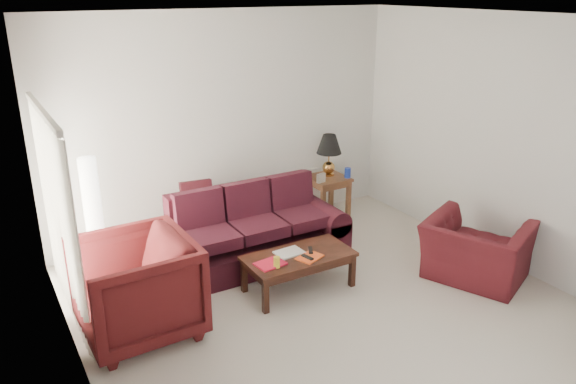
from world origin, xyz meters
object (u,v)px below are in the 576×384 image
object	(u,v)px
end_table	(327,196)
armchair_left	(136,288)
armchair_right	(476,251)
coffee_table	(299,272)
floor_lamp	(94,216)
sofa	(255,228)

from	to	relation	value
end_table	armchair_left	xyz separation A→B (m)	(-3.33, -1.61, 0.20)
armchair_right	end_table	bearing A→B (deg)	-14.57
end_table	coffee_table	bearing A→B (deg)	-132.24
end_table	armchair_right	size ratio (longest dim) A/B	0.54
armchair_left	floor_lamp	bearing A→B (deg)	-179.47
coffee_table	sofa	bearing A→B (deg)	104.54
sofa	end_table	distance (m)	1.86
armchair_right	coffee_table	bearing A→B (deg)	42.77
end_table	armchair_right	xyz separation A→B (m)	(0.40, -2.50, 0.06)
end_table	floor_lamp	distance (m)	3.42
sofa	armchair_right	xyz separation A→B (m)	(2.04, -1.66, -0.11)
armchair_left	coffee_table	size ratio (longest dim) A/B	0.90
floor_lamp	armchair_right	bearing A→B (deg)	-32.06
sofa	armchair_left	bearing A→B (deg)	-155.80
armchair_right	coffee_table	xyz separation A→B (m)	(-1.91, 0.84, -0.15)
sofa	armchair_right	distance (m)	2.63
sofa	armchair_right	bearing A→B (deg)	-39.46
end_table	armchair_right	bearing A→B (deg)	-81.01
end_table	coffee_table	size ratio (longest dim) A/B	0.49
armchair_right	sofa	bearing A→B (deg)	27.33
sofa	floor_lamp	xyz separation A→B (m)	(-1.74, 0.71, 0.27)
armchair_right	armchair_left	bearing A→B (deg)	53.03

